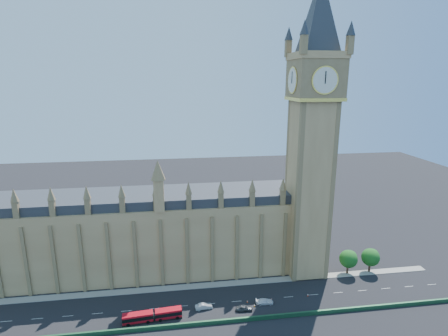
{
  "coord_description": "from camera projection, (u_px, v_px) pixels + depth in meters",
  "views": [
    {
      "loc": [
        -4.41,
        -89.74,
        64.01
      ],
      "look_at": [
        9.58,
        10.0,
        38.65
      ],
      "focal_mm": 28.0,
      "sensor_mm": 36.0,
      "label": 1
    }
  ],
  "objects": [
    {
      "name": "ground",
      "position": [
        196.0,
        305.0,
        102.41
      ],
      "size": [
        400.0,
        400.0,
        0.0
      ],
      "primitive_type": "plane",
      "color": "black",
      "rests_on": "ground"
    },
    {
      "name": "palace_westminster",
      "position": [
        117.0,
        235.0,
        116.78
      ],
      "size": [
        120.0,
        20.0,
        28.0
      ],
      "color": "#A88151",
      "rests_on": "ground"
    },
    {
      "name": "elizabeth_tower",
      "position": [
        313.0,
        112.0,
        107.64
      ],
      "size": [
        20.59,
        20.59,
        105.0
      ],
      "color": "#A88151",
      "rests_on": "ground"
    },
    {
      "name": "bridge_parapet",
      "position": [
        199.0,
        324.0,
        93.62
      ],
      "size": [
        160.0,
        0.6,
        1.2
      ],
      "primitive_type": "cube",
      "color": "#1E4C2D",
      "rests_on": "ground"
    },
    {
      "name": "kerb_north",
      "position": [
        195.0,
        286.0,
        111.51
      ],
      "size": [
        160.0,
        3.0,
        0.16
      ],
      "primitive_type": "cube",
      "color": "gray",
      "rests_on": "ground"
    },
    {
      "name": "tree_east_near",
      "position": [
        349.0,
        258.0,
        117.75
      ],
      "size": [
        6.0,
        6.0,
        8.5
      ],
      "color": "#382619",
      "rests_on": "ground"
    },
    {
      "name": "tree_east_far",
      "position": [
        371.0,
        257.0,
        118.83
      ],
      "size": [
        6.0,
        6.0,
        8.5
      ],
      "color": "#382619",
      "rests_on": "ground"
    },
    {
      "name": "red_bus",
      "position": [
        152.0,
        316.0,
        95.51
      ],
      "size": [
        16.11,
        3.72,
        2.71
      ],
      "rotation": [
        0.0,
        0.0,
        0.09
      ],
      "color": "#B60C18",
      "rests_on": "ground"
    },
    {
      "name": "car_grey",
      "position": [
        244.0,
        308.0,
        99.75
      ],
      "size": [
        4.89,
        2.3,
        1.62
      ],
      "primitive_type": "imported",
      "rotation": [
        0.0,
        0.0,
        1.49
      ],
      "color": "#3C4044",
      "rests_on": "ground"
    },
    {
      "name": "car_silver",
      "position": [
        204.0,
        306.0,
        100.49
      ],
      "size": [
        5.05,
        2.26,
        1.61
      ],
      "primitive_type": "imported",
      "rotation": [
        0.0,
        0.0,
        1.69
      ],
      "color": "#A8ACB0",
      "rests_on": "ground"
    },
    {
      "name": "car_white",
      "position": [
        265.0,
        302.0,
        102.72
      ],
      "size": [
        5.32,
        2.45,
        1.51
      ],
      "primitive_type": "imported",
      "rotation": [
        0.0,
        0.0,
        1.5
      ],
      "color": "white",
      "rests_on": "ground"
    },
    {
      "name": "cone_a",
      "position": [
        271.0,
        299.0,
        104.46
      ],
      "size": [
        0.47,
        0.47,
        0.64
      ],
      "rotation": [
        0.0,
        0.0,
        0.17
      ],
      "color": "black",
      "rests_on": "ground"
    },
    {
      "name": "cone_b",
      "position": [
        254.0,
        306.0,
        101.55
      ],
      "size": [
        0.51,
        0.51,
        0.65
      ],
      "rotation": [
        0.0,
        0.0,
        -0.29
      ],
      "color": "black",
      "rests_on": "ground"
    },
    {
      "name": "cone_c",
      "position": [
        247.0,
        301.0,
        103.44
      ],
      "size": [
        0.44,
        0.44,
        0.68
      ],
      "rotation": [
        0.0,
        0.0,
        -0.03
      ],
      "color": "black",
      "rests_on": "ground"
    },
    {
      "name": "cone_d",
      "position": [
        308.0,
        295.0,
        106.47
      ],
      "size": [
        0.53,
        0.53,
        0.68
      ],
      "rotation": [
        0.0,
        0.0,
        -0.31
      ],
      "color": "black",
      "rests_on": "ground"
    }
  ]
}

